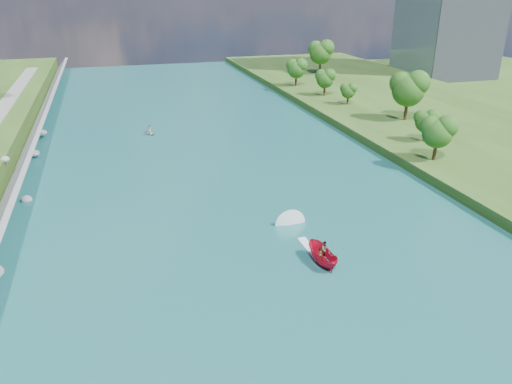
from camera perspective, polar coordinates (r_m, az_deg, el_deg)
name	(u,v)px	position (r m, az deg, el deg)	size (l,w,h in m)	color
ground	(291,303)	(44.03, 3.99, -12.58)	(260.00, 260.00, 0.00)	#2D5119
river_water	(234,209)	(60.61, -2.57, -1.99)	(55.00, 240.00, 0.10)	#175358
trees_east	(480,122)	(81.86, 24.25, 7.31)	(19.38, 145.04, 10.96)	#1D4A13
motorboat	(318,250)	(50.21, 7.06, -6.65)	(3.60, 19.21, 2.06)	#B40E27
raft	(150,132)	(92.88, -12.05, 6.71)	(3.06, 3.53, 1.67)	#96989E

